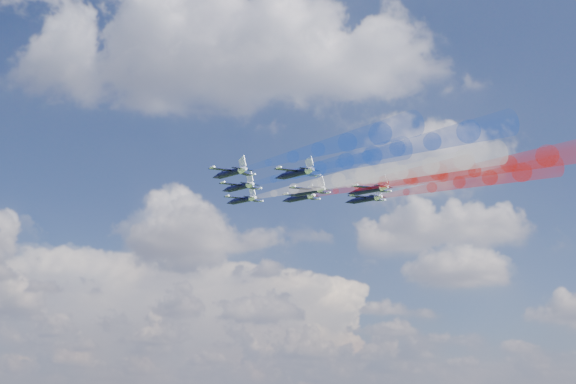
# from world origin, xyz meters

# --- Properties ---
(jet_lead) EXTENTS (16.41, 16.78, 5.26)m
(jet_lead) POSITION_xyz_m (10.93, 0.29, 169.90)
(jet_lead) COLOR black
(trail_lead) EXTENTS (32.93, 36.23, 9.14)m
(trail_lead) POSITION_xyz_m (29.50, -20.37, 166.97)
(trail_lead) COLOR white
(jet_inner_left) EXTENTS (16.41, 16.78, 5.26)m
(jet_inner_left) POSITION_xyz_m (12.09, -14.04, 168.72)
(jet_inner_left) COLOR black
(trail_inner_left) EXTENTS (32.93, 36.23, 9.14)m
(trail_inner_left) POSITION_xyz_m (30.66, -34.70, 165.79)
(trail_inner_left) COLOR blue
(jet_inner_right) EXTENTS (16.41, 16.78, 5.26)m
(jet_inner_right) POSITION_xyz_m (25.03, -1.60, 169.62)
(jet_inner_right) COLOR black
(trail_inner_right) EXTENTS (32.93, 36.23, 9.14)m
(trail_inner_right) POSITION_xyz_m (43.61, -22.27, 166.69)
(trail_inner_right) COLOR red
(jet_outer_left) EXTENTS (16.41, 16.78, 5.26)m
(jet_outer_left) POSITION_xyz_m (12.35, -28.73, 167.16)
(jet_outer_left) COLOR black
(trail_outer_left) EXTENTS (32.93, 36.23, 9.14)m
(trail_outer_left) POSITION_xyz_m (30.93, -49.40, 164.23)
(trail_outer_left) COLOR blue
(jet_center_third) EXTENTS (16.41, 16.78, 5.26)m
(jet_center_third) POSITION_xyz_m (27.62, -15.66, 166.88)
(jet_center_third) COLOR black
(trail_center_third) EXTENTS (32.93, 36.23, 9.14)m
(trail_center_third) POSITION_xyz_m (46.19, -36.33, 163.95)
(trail_center_third) COLOR white
(jet_outer_right) EXTENTS (16.41, 16.78, 5.26)m
(jet_outer_right) POSITION_xyz_m (40.51, -3.49, 168.44)
(jet_outer_right) COLOR black
(trail_outer_right) EXTENTS (32.93, 36.23, 9.14)m
(trail_outer_right) POSITION_xyz_m (59.09, -24.15, 165.51)
(trail_outer_right) COLOR red
(jet_rear_left) EXTENTS (16.41, 16.78, 5.26)m
(jet_rear_left) POSITION_xyz_m (25.77, -30.88, 166.04)
(jet_rear_left) COLOR black
(trail_rear_left) EXTENTS (32.93, 36.23, 9.14)m
(trail_rear_left) POSITION_xyz_m (44.35, -51.54, 163.11)
(trail_rear_left) COLOR blue
(jet_rear_right) EXTENTS (16.41, 16.78, 5.26)m
(jet_rear_right) POSITION_xyz_m (40.83, -17.93, 166.26)
(jet_rear_right) COLOR black
(trail_rear_right) EXTENTS (32.93, 36.23, 9.14)m
(trail_rear_right) POSITION_xyz_m (59.40, -38.60, 163.33)
(trail_rear_right) COLOR red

